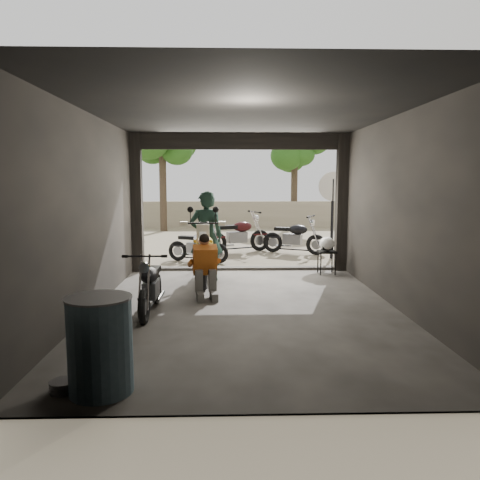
{
  "coord_description": "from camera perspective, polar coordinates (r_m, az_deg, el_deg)",
  "views": [
    {
      "loc": [
        -0.31,
        -7.49,
        2.11
      ],
      "look_at": [
        -0.08,
        0.6,
        1.09
      ],
      "focal_mm": 35.0,
      "sensor_mm": 36.0,
      "label": 1
    }
  ],
  "objects": [
    {
      "name": "ground",
      "position": [
        7.79,
        0.69,
        -8.56
      ],
      "size": [
        80.0,
        80.0,
        0.0
      ],
      "primitive_type": "plane",
      "color": "#7A6D56",
      "rests_on": "ground"
    },
    {
      "name": "garage",
      "position": [
        8.09,
        0.54,
        1.25
      ],
      "size": [
        7.0,
        7.13,
        3.2
      ],
      "color": "#2D2B28",
      "rests_on": "ground"
    },
    {
      "name": "boundary_wall",
      "position": [
        21.55,
        -0.82,
        3.15
      ],
      "size": [
        18.0,
        0.3,
        1.2
      ],
      "primitive_type": "cube",
      "color": "gray",
      "rests_on": "ground"
    },
    {
      "name": "tree_left",
      "position": [
        20.26,
        -9.49,
        12.38
      ],
      "size": [
        2.2,
        2.2,
        5.6
      ],
      "color": "#382B1E",
      "rests_on": "ground"
    },
    {
      "name": "tree_right",
      "position": [
        21.77,
        6.69,
        10.93
      ],
      "size": [
        2.2,
        2.2,
        5.0
      ],
      "color": "#382B1E",
      "rests_on": "ground"
    },
    {
      "name": "main_bike",
      "position": [
        9.79,
        -4.3,
        -1.3
      ],
      "size": [
        0.84,
        2.02,
        1.35
      ],
      "primitive_type": null,
      "rotation": [
        0.0,
        0.0,
        -0.0
      ],
      "color": "beige",
      "rests_on": "ground"
    },
    {
      "name": "left_bike",
      "position": [
        7.64,
        -10.87,
        -5.06
      ],
      "size": [
        0.63,
        1.52,
        1.02
      ],
      "primitive_type": null,
      "rotation": [
        0.0,
        0.0,
        -0.01
      ],
      "color": "black",
      "rests_on": "ground"
    },
    {
      "name": "outside_bike_a",
      "position": [
        12.27,
        -5.18,
        -0.39
      ],
      "size": [
        1.62,
        1.13,
        1.01
      ],
      "primitive_type": null,
      "rotation": [
        0.0,
        0.0,
        1.19
      ],
      "color": "black",
      "rests_on": "ground"
    },
    {
      "name": "outside_bike_b",
      "position": [
        13.87,
        -0.18,
        0.96
      ],
      "size": [
        1.96,
        1.42,
        1.23
      ],
      "primitive_type": null,
      "rotation": [
        0.0,
        0.0,
        1.99
      ],
      "color": "#3D0E10",
      "rests_on": "ground"
    },
    {
      "name": "outside_bike_c",
      "position": [
        13.75,
        6.62,
        0.67
      ],
      "size": [
        1.81,
        1.36,
        1.14
      ],
      "primitive_type": null,
      "rotation": [
        0.0,
        0.0,
        1.12
      ],
      "color": "black",
      "rests_on": "ground"
    },
    {
      "name": "rider",
      "position": [
        9.89,
        -4.13,
        0.43
      ],
      "size": [
        0.74,
        0.52,
        1.91
      ],
      "primitive_type": "imported",
      "rotation": [
        0.0,
        0.0,
        3.24
      ],
      "color": "black",
      "rests_on": "ground"
    },
    {
      "name": "mechanic",
      "position": [
        8.45,
        -4.21,
        -3.43
      ],
      "size": [
        0.68,
        0.85,
        1.12
      ],
      "primitive_type": null,
      "rotation": [
        0.0,
        0.0,
        0.15
      ],
      "color": "#B65918",
      "rests_on": "ground"
    },
    {
      "name": "stool",
      "position": [
        10.78,
        10.53,
        -1.71
      ],
      "size": [
        0.39,
        0.39,
        0.55
      ],
      "rotation": [
        0.0,
        0.0,
        -0.04
      ],
      "color": "black",
      "rests_on": "ground"
    },
    {
      "name": "helmet",
      "position": [
        10.75,
        10.54,
        -0.46
      ],
      "size": [
        0.35,
        0.37,
        0.32
      ],
      "primitive_type": "ellipsoid",
      "rotation": [
        0.0,
        0.0,
        -0.04
      ],
      "color": "silver",
      "rests_on": "stool"
    },
    {
      "name": "oil_drum",
      "position": [
        4.94,
        -16.67,
        -12.31
      ],
      "size": [
        0.82,
        0.82,
        0.98
      ],
      "primitive_type": "cylinder",
      "rotation": [
        0.0,
        0.0,
        0.37
      ],
      "color": "#3E5A69",
      "rests_on": "ground"
    },
    {
      "name": "sign_post",
      "position": [
        12.97,
        11.23,
        4.77
      ],
      "size": [
        0.79,
        0.08,
        2.37
      ],
      "rotation": [
        0.0,
        0.0,
        -0.22
      ],
      "color": "black",
      "rests_on": "ground"
    }
  ]
}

